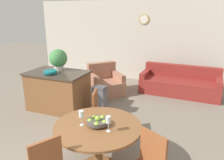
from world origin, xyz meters
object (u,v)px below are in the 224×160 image
at_px(wine_glass_left, 81,114).
at_px(kitchen_island, 58,91).
at_px(couch, 180,84).
at_px(dining_table, 98,135).
at_px(potted_plant, 58,59).
at_px(armchair, 105,84).
at_px(wine_glass_right, 108,120).
at_px(teal_bowl, 50,72).
at_px(dining_chair_far_side, 101,112).
at_px(fruit_bowl, 98,121).
at_px(trash_bin, 100,100).

height_order(wine_glass_left, kitchen_island, wine_glass_left).
bearing_deg(wine_glass_left, couch, 75.44).
bearing_deg(dining_table, couch, 78.16).
relative_size(potted_plant, armchair, 0.41).
bearing_deg(wine_glass_right, wine_glass_left, 177.71).
height_order(kitchen_island, couch, kitchen_island).
bearing_deg(teal_bowl, dining_chair_far_side, -21.47).
bearing_deg(dining_chair_far_side, kitchen_island, -134.56).
relative_size(fruit_bowl, kitchen_island, 0.22).
relative_size(dining_table, potted_plant, 2.49).
bearing_deg(armchair, couch, -23.93).
bearing_deg(wine_glass_right, dining_chair_far_side, 120.08).
height_order(dining_table, potted_plant, potted_plant).
xyz_separation_m(wine_glass_left, potted_plant, (-1.71, 1.90, 0.31)).
distance_m(fruit_bowl, armchair, 3.28).
distance_m(wine_glass_left, kitchen_island, 2.39).
relative_size(dining_table, kitchen_island, 0.90).
bearing_deg(fruit_bowl, couch, 78.14).
bearing_deg(fruit_bowl, potted_plant, 136.56).
height_order(dining_chair_far_side, armchair, dining_chair_far_side).
bearing_deg(fruit_bowl, wine_glass_right, -25.87).
bearing_deg(dining_table, wine_glass_right, -25.97).
bearing_deg(dining_table, teal_bowl, 142.92).
relative_size(wine_glass_right, kitchen_island, 0.16).
height_order(dining_table, kitchen_island, kitchen_island).
xyz_separation_m(wine_glass_left, kitchen_island, (-1.63, 1.70, -0.43)).
distance_m(fruit_bowl, potted_plant, 2.68).
bearing_deg(trash_bin, armchair, 107.96).
distance_m(wine_glass_left, trash_bin, 1.99).
bearing_deg(trash_bin, wine_glass_right, -61.41).
height_order(fruit_bowl, couch, fruit_bowl).
distance_m(dining_table, wine_glass_right, 0.40).
xyz_separation_m(wine_glass_right, couch, (0.60, 3.94, -0.62)).
xyz_separation_m(dining_table, dining_chair_far_side, (-0.32, 0.81, -0.05)).
height_order(dining_chair_far_side, fruit_bowl, dining_chair_far_side).
bearing_deg(dining_table, potted_plant, 136.58).
xyz_separation_m(dining_chair_far_side, trash_bin, (-0.47, 0.92, -0.19)).
height_order(fruit_bowl, teal_bowl, teal_bowl).
bearing_deg(dining_table, dining_chair_far_side, 111.57).
bearing_deg(trash_bin, teal_bowl, -164.08).
xyz_separation_m(dining_chair_far_side, teal_bowl, (-1.56, 0.61, 0.46)).
xyz_separation_m(kitchen_island, trash_bin, (1.05, 0.12, -0.14)).
distance_m(wine_glass_left, potted_plant, 2.57).
relative_size(trash_bin, couch, 0.30).
relative_size(trash_bin, armchair, 0.54).
xyz_separation_m(wine_glass_right, armchair, (-1.41, 3.11, -0.61)).
height_order(dining_chair_far_side, couch, dining_chair_far_side).
height_order(dining_table, wine_glass_right, wine_glass_right).
bearing_deg(wine_glass_left, trash_bin, 107.64).
xyz_separation_m(wine_glass_right, potted_plant, (-2.13, 1.92, 0.31)).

